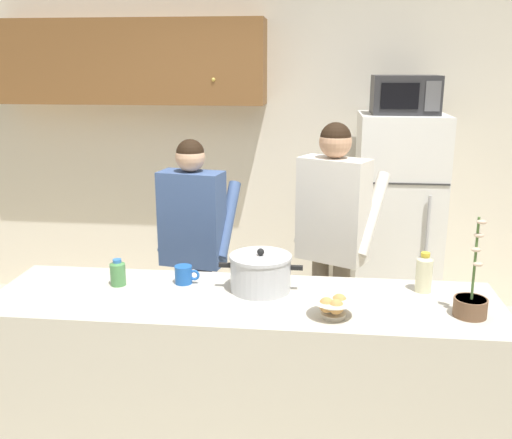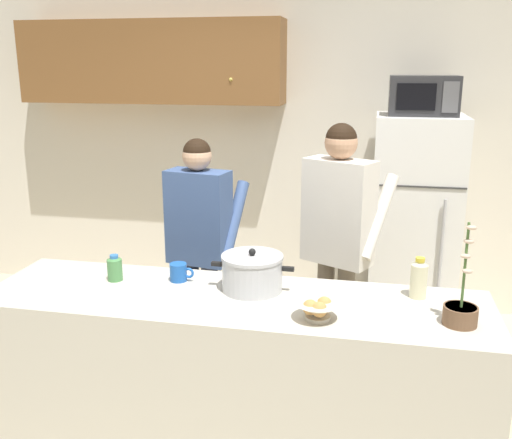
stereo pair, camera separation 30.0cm
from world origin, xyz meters
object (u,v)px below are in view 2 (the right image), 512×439
coffee_mug (179,272)px  bottle_near_edge (115,268)px  cooking_pot (252,273)px  bottle_mid_counter (419,278)px  microwave (423,96)px  potted_orchid (461,311)px  refrigerator (414,225)px  person_near_pot (200,231)px  person_by_sink (339,225)px  bread_bowl (318,309)px

coffee_mug → bottle_near_edge: bearing=-169.7°
cooking_pot → bottle_mid_counter: 0.82m
microwave → potted_orchid: 2.10m
refrigerator → cooking_pot: 1.96m
person_near_pot → bottle_near_edge: person_near_pot is taller
person_near_pot → cooking_pot: (0.52, -0.79, 0.04)m
person_near_pot → bottle_near_edge: (-0.22, -0.80, 0.01)m
microwave → person_by_sink: microwave is taller
bottle_mid_counter → cooking_pot: bearing=-175.1°
refrigerator → potted_orchid: 1.95m
refrigerator → bottle_mid_counter: refrigerator is taller
bottle_near_edge → person_near_pot: bearing=74.6°
coffee_mug → person_near_pot: bearing=98.7°
person_near_pot → person_by_sink: size_ratio=0.93×
bread_bowl → bottle_near_edge: (-1.10, 0.27, 0.02)m
coffee_mug → potted_orchid: potted_orchid is taller
person_near_pot → cooking_pot: bearing=-56.6°
coffee_mug → bread_bowl: bearing=-23.6°
bottle_near_edge → bottle_mid_counter: bearing=3.1°
person_by_sink → bread_bowl: person_by_sink is taller
coffee_mug → potted_orchid: size_ratio=0.28×
potted_orchid → cooking_pot: bearing=168.0°
person_near_pot → bottle_mid_counter: 1.51m
microwave → bottle_mid_counter: size_ratio=2.34×
bread_bowl → bottle_mid_counter: (0.45, 0.36, 0.05)m
cooking_pot → person_by_sink: bearing=65.2°
person_by_sink → bottle_near_edge: 1.39m
bottle_near_edge → bottle_mid_counter: 1.56m
person_near_pot → bread_bowl: 1.39m
refrigerator → coffee_mug: (-1.30, -1.69, 0.13)m
bottle_mid_counter → bottle_near_edge: bearing=-176.9°
bottle_mid_counter → potted_orchid: (0.16, -0.28, -0.03)m
cooking_pot → coffee_mug: bearing=173.4°
person_by_sink → bread_bowl: size_ratio=8.02×
refrigerator → cooking_pot: bearing=-117.1°
cooking_pot → bottle_mid_counter: size_ratio=2.06×
person_by_sink → cooking_pot: (-0.38, -0.81, -0.05)m
coffee_mug → person_by_sink: bearing=44.4°
bread_bowl → bottle_mid_counter: bottle_mid_counter is taller
refrigerator → potted_orchid: (0.09, -1.95, 0.15)m
person_near_pot → refrigerator: bearing=34.1°
cooking_pot → bread_bowl: size_ratio=2.01×
person_near_pot → bottle_mid_counter: (1.33, -0.72, 0.04)m
microwave → coffee_mug: bearing=-127.8°
refrigerator → coffee_mug: size_ratio=12.73×
microwave → potted_orchid: bearing=-87.4°
microwave → refrigerator: bearing=90.1°
bottle_mid_counter → bread_bowl: bearing=-141.8°
potted_orchid → coffee_mug: bearing=169.6°
refrigerator → person_by_sink: (-0.51, -0.93, 0.23)m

